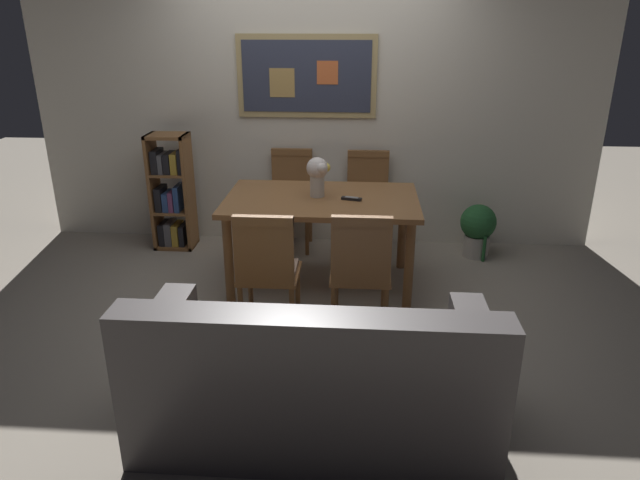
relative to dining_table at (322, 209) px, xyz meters
name	(u,v)px	position (x,y,z in m)	size (l,w,h in m)	color
ground_plane	(300,304)	(-0.14, -0.35, -0.65)	(12.00, 12.00, 0.00)	gray
wall_back_with_painting	(314,104)	(-0.14, 1.07, 0.65)	(5.20, 0.14, 2.60)	silver
dining_table	(322,209)	(0.00, 0.00, 0.00)	(1.49, 0.94, 0.74)	brown
dining_chair_far_left	(291,191)	(-0.35, 0.86, -0.11)	(0.40, 0.41, 0.91)	brown
dining_chair_near_left	(267,265)	(-0.30, -0.85, -0.11)	(0.40, 0.41, 0.91)	brown
dining_chair_far_right	(367,193)	(0.36, 0.84, -0.11)	(0.40, 0.41, 0.91)	brown
dining_chair_near_right	(361,266)	(0.31, -0.81, -0.11)	(0.40, 0.41, 0.91)	brown
leather_couch	(313,382)	(0.08, -1.79, -0.34)	(1.80, 0.84, 0.84)	#514C4C
bookshelf	(172,195)	(-1.45, 0.74, -0.14)	(0.36, 0.28, 1.07)	brown
potted_ivy	(478,228)	(1.37, 0.70, -0.38)	(0.32, 0.32, 0.53)	#B2ADA3
flower_vase	(318,173)	(-0.03, 0.03, 0.28)	(0.18, 0.19, 0.31)	beige
tv_remote	(352,199)	(0.23, -0.05, 0.10)	(0.16, 0.08, 0.02)	black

